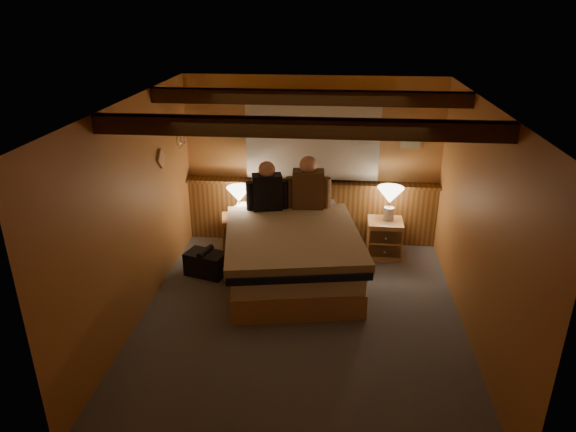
# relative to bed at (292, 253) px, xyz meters

# --- Properties ---
(floor) EXTENTS (4.20, 4.20, 0.00)m
(floor) POSITION_rel_bed_xyz_m (0.18, -0.85, -0.37)
(floor) COLOR #4B5059
(floor) RESTS_ON ground
(ceiling) EXTENTS (4.20, 4.20, 0.00)m
(ceiling) POSITION_rel_bed_xyz_m (0.18, -0.85, 2.03)
(ceiling) COLOR tan
(ceiling) RESTS_ON wall_back
(wall_back) EXTENTS (3.60, 0.00, 3.60)m
(wall_back) POSITION_rel_bed_xyz_m (0.18, 1.25, 0.83)
(wall_back) COLOR #B0703F
(wall_back) RESTS_ON floor
(wall_left) EXTENTS (0.00, 4.20, 4.20)m
(wall_left) POSITION_rel_bed_xyz_m (-1.62, -0.85, 0.83)
(wall_left) COLOR #B0703F
(wall_left) RESTS_ON floor
(wall_right) EXTENTS (0.00, 4.20, 4.20)m
(wall_right) POSITION_rel_bed_xyz_m (1.98, -0.85, 0.83)
(wall_right) COLOR #B0703F
(wall_right) RESTS_ON floor
(wall_front) EXTENTS (3.60, 0.00, 3.60)m
(wall_front) POSITION_rel_bed_xyz_m (0.18, -2.95, 0.83)
(wall_front) COLOR #B0703F
(wall_front) RESTS_ON floor
(wainscot) EXTENTS (3.60, 0.23, 0.94)m
(wainscot) POSITION_rel_bed_xyz_m (0.18, 1.19, 0.12)
(wainscot) COLOR brown
(wainscot) RESTS_ON wall_back
(curtain_window) EXTENTS (2.18, 0.09, 1.11)m
(curtain_window) POSITION_rel_bed_xyz_m (0.18, 1.18, 1.15)
(curtain_window) COLOR #3F260F
(curtain_window) RESTS_ON wall_back
(ceiling_beams) EXTENTS (3.60, 1.65, 0.16)m
(ceiling_beams) POSITION_rel_bed_xyz_m (0.18, -0.70, 1.94)
(ceiling_beams) COLOR #3F260F
(ceiling_beams) RESTS_ON ceiling
(coat_rail) EXTENTS (0.05, 0.55, 0.24)m
(coat_rail) POSITION_rel_bed_xyz_m (-1.54, 0.73, 1.30)
(coat_rail) COLOR white
(coat_rail) RESTS_ON wall_left
(framed_print) EXTENTS (0.30, 0.04, 0.25)m
(framed_print) POSITION_rel_bed_xyz_m (1.53, 1.23, 1.18)
(framed_print) COLOR tan
(framed_print) RESTS_ON wall_back
(bed) EXTENTS (1.91, 2.31, 0.71)m
(bed) POSITION_rel_bed_xyz_m (0.00, 0.00, 0.00)
(bed) COLOR tan
(bed) RESTS_ON floor
(nightstand_left) EXTENTS (0.55, 0.51, 0.52)m
(nightstand_left) POSITION_rel_bed_xyz_m (-0.81, 0.75, -0.11)
(nightstand_left) COLOR tan
(nightstand_left) RESTS_ON floor
(nightstand_right) EXTENTS (0.48, 0.43, 0.52)m
(nightstand_right) POSITION_rel_bed_xyz_m (1.22, 0.80, -0.11)
(nightstand_right) COLOR tan
(nightstand_right) RESTS_ON floor
(lamp_left) EXTENTS (0.34, 0.34, 0.44)m
(lamp_left) POSITION_rel_bed_xyz_m (-0.80, 0.76, 0.46)
(lamp_left) COLOR silver
(lamp_left) RESTS_ON nightstand_left
(lamp_right) EXTENTS (0.36, 0.36, 0.47)m
(lamp_right) POSITION_rel_bed_xyz_m (1.27, 0.86, 0.48)
(lamp_right) COLOR silver
(lamp_right) RESTS_ON nightstand_right
(person_left) EXTENTS (0.56, 0.30, 0.70)m
(person_left) POSITION_rel_bed_xyz_m (-0.39, 0.64, 0.61)
(person_left) COLOR black
(person_left) RESTS_ON bed
(person_right) EXTENTS (0.61, 0.26, 0.75)m
(person_right) POSITION_rel_bed_xyz_m (0.15, 0.75, 0.63)
(person_right) COLOR #523921
(person_right) RESTS_ON bed
(duffel_bag) EXTENTS (0.58, 0.44, 0.37)m
(duffel_bag) POSITION_rel_bed_xyz_m (-1.12, 0.02, -0.21)
(duffel_bag) COLOR black
(duffel_bag) RESTS_ON floor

